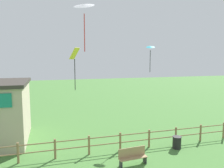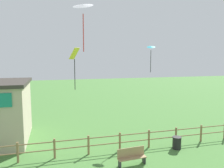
{
  "view_description": "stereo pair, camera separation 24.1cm",
  "coord_description": "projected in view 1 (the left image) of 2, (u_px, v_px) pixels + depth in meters",
  "views": [
    {
      "loc": [
        -4.48,
        -5.58,
        6.19
      ],
      "look_at": [
        0.0,
        9.84,
        4.32
      ],
      "focal_mm": 35.0,
      "sensor_mm": 36.0,
      "label": 1
    },
    {
      "loc": [
        -4.25,
        -5.65,
        6.19
      ],
      "look_at": [
        0.0,
        9.84,
        4.32
      ],
      "focal_mm": 35.0,
      "sensor_mm": 36.0,
      "label": 2
    }
  ],
  "objects": [
    {
      "name": "trash_bin",
      "position": [
        177.0,
        142.0,
        15.1
      ],
      "size": [
        0.63,
        0.63,
        0.85
      ],
      "color": "black",
      "rests_on": "ground_plane"
    },
    {
      "name": "kite_cyan_delta",
      "position": [
        150.0,
        49.0,
        18.62
      ],
      "size": [
        0.96,
        0.95,
        2.31
      ],
      "color": "#2DB2C6"
    },
    {
      "name": "kite_yellow_diamond",
      "position": [
        75.0,
        60.0,
        14.9
      ],
      "size": [
        0.8,
        0.83,
        2.91
      ],
      "color": "yellow"
    },
    {
      "name": "park_bench_near_fence",
      "position": [
        133.0,
        156.0,
        12.78
      ],
      "size": [
        1.74,
        0.53,
        1.0
      ],
      "color": "#9E7F56",
      "rests_on": "ground_plane"
    },
    {
      "name": "wooden_fence",
      "position": [
        120.0,
        141.0,
        14.67
      ],
      "size": [
        17.16,
        0.14,
        1.26
      ],
      "color": "olive",
      "rests_on": "ground_plane"
    },
    {
      "name": "kite_white_delta",
      "position": [
        84.0,
        6.0,
        11.54
      ],
      "size": [
        1.45,
        1.42,
        2.71
      ],
      "color": "white"
    }
  ]
}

